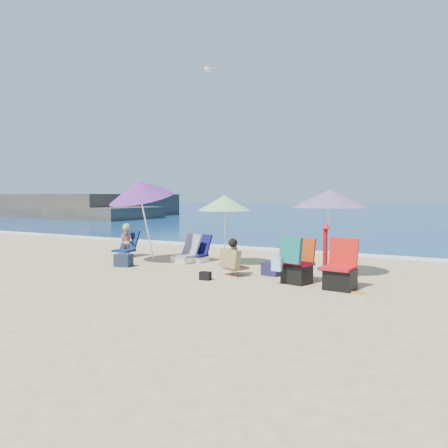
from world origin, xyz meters
The scene contains 20 objects.
ground centered at (0.00, 0.00, 0.00)m, with size 120.00×120.00×0.00m.
sea centered at (0.00, 45.00, -0.05)m, with size 120.00×80.00×0.12m.
foam centered at (0.00, 5.10, 0.02)m, with size 120.00×0.50×0.04m.
headland centered at (-27.29, 19.73, 0.57)m, with size 20.50×11.50×2.60m.
umbrella_turquoise centered at (2.14, 1.48, 1.72)m, with size 1.98×1.98×1.96m.
umbrella_striped centered at (-0.62, 1.58, 1.60)m, with size 1.61×1.61×1.82m.
umbrella_blue centered at (-2.76, 0.82, 1.95)m, with size 2.06×2.11×2.38m.
furled_umbrella centered at (2.30, 0.69, 0.69)m, with size 0.16×0.17×1.25m.
chair_navy centered at (-1.53, 1.73, 0.19)m, with size 0.55×0.67×0.72m.
chair_rainbow centered at (-1.72, 1.46, 0.20)m, with size 0.70×0.77×0.74m.
camp_chair_left centered at (2.79, 0.06, 0.29)m, with size 0.61×0.62×0.97m.
camp_chair_right centered at (1.85, 0.18, 0.35)m, with size 0.72×0.77×0.96m.
person_center centered at (0.30, 0.35, 0.41)m, with size 0.65×0.65×0.84m.
person_left centered at (-3.86, 1.49, 0.45)m, with size 0.55×0.69×0.98m.
bag_navy_a centered at (-2.70, 0.09, 0.16)m, with size 0.46×0.38×0.32m.
bag_black_a centered at (-0.50, 1.55, 0.12)m, with size 0.38×0.31×0.25m.
bag_navy_b centered at (1.05, 0.78, 0.15)m, with size 0.43×0.34×0.30m.
bag_black_b centered at (0.05, -0.41, 0.09)m, with size 0.25×0.19×0.18m.
orange_item centered at (3.17, -0.17, 0.02)m, with size 0.25×0.19×0.03m.
seagull centered at (-1.61, 2.44, 5.29)m, with size 0.77×0.39×0.14m.
Camera 1 is at (5.02, -8.35, 1.79)m, focal length 35.81 mm.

